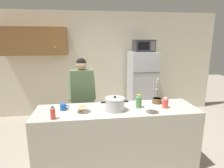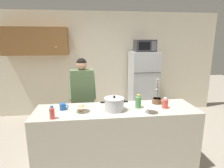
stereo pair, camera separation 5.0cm
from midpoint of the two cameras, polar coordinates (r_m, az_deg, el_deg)
ground_plane at (r=3.27m, az=0.98°, el=-22.69°), size 14.00×14.00×0.00m
back_wall_unit at (r=4.92m, az=-5.83°, el=6.87°), size 6.00×0.48×2.60m
kitchen_island at (r=3.03m, az=1.02°, el=-15.62°), size 2.40×0.68×0.92m
refrigerator at (r=4.80m, az=8.70°, el=-0.22°), size 0.64×0.68×1.64m
microwave at (r=4.66m, az=9.19°, el=11.28°), size 0.48×0.37×0.28m
person_near_pot at (r=3.50m, az=-9.32°, el=-2.27°), size 0.50×0.42×1.61m
cooking_pot at (r=2.74m, az=0.33°, el=-6.07°), size 0.40×0.29×0.22m
coffee_mug at (r=2.87m, az=-14.89°, el=-6.67°), size 0.13×0.09×0.10m
bread_bowl at (r=2.74m, az=-9.52°, el=-7.26°), size 0.20×0.20×0.10m
empty_bowl at (r=2.74m, az=11.09°, el=-7.41°), size 0.18×0.18×0.08m
bottle_near_edge at (r=2.88m, az=7.54°, el=-5.14°), size 0.09×0.09×0.20m
bottle_mid_counter at (r=2.58m, az=-17.90°, el=-8.23°), size 0.07×0.07×0.17m
bottle_far_corner at (r=2.96m, az=15.26°, el=-5.42°), size 0.09×0.09×0.16m
potted_orchid at (r=3.13m, az=12.91°, el=-4.55°), size 0.15×0.15×0.41m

